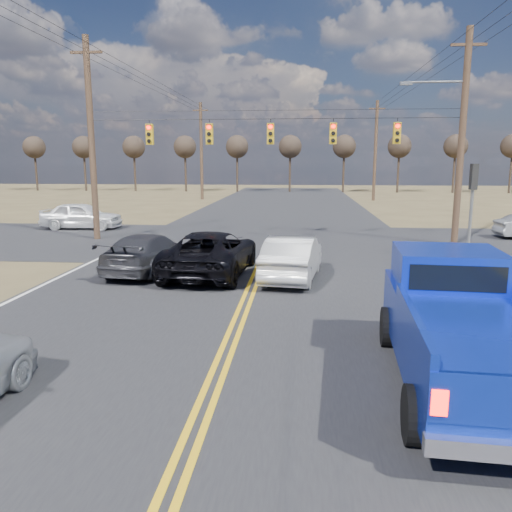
# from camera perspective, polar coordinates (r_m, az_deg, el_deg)

# --- Properties ---
(ground) EXTENTS (160.00, 160.00, 0.00)m
(ground) POSITION_cam_1_polar(r_m,az_deg,el_deg) (8.01, -6.87, -19.13)
(ground) COLOR brown
(ground) RESTS_ON ground
(road_main) EXTENTS (14.00, 120.00, 0.02)m
(road_main) POSITION_cam_1_polar(r_m,az_deg,el_deg) (17.31, -0.03, -2.54)
(road_main) COLOR #28282B
(road_main) RESTS_ON ground
(road_cross) EXTENTS (120.00, 12.00, 0.02)m
(road_cross) POSITION_cam_1_polar(r_m,az_deg,el_deg) (25.15, 1.61, 1.64)
(road_cross) COLOR #28282B
(road_cross) RESTS_ON ground
(signal_gantry) EXTENTS (19.60, 4.83, 10.00)m
(signal_gantry) POSITION_cam_1_polar(r_m,az_deg,el_deg) (24.61, 2.84, 13.26)
(signal_gantry) COLOR #473323
(signal_gantry) RESTS_ON ground
(utility_poles) EXTENTS (19.60, 58.32, 10.00)m
(utility_poles) POSITION_cam_1_polar(r_m,az_deg,el_deg) (23.86, 1.53, 13.74)
(utility_poles) COLOR #473323
(utility_poles) RESTS_ON ground
(treeline) EXTENTS (87.00, 117.80, 7.40)m
(treeline) POSITION_cam_1_polar(r_m,az_deg,el_deg) (33.82, 2.63, 13.66)
(treeline) COLOR #33261C
(treeline) RESTS_ON ground
(pickup_truck) EXTENTS (2.73, 6.13, 2.25)m
(pickup_truck) POSITION_cam_1_polar(r_m,az_deg,el_deg) (9.69, 22.30, -7.43)
(pickup_truck) COLOR black
(pickup_truck) RESTS_ON ground
(black_suv) EXTENTS (2.97, 5.80, 1.57)m
(black_suv) POSITION_cam_1_polar(r_m,az_deg,el_deg) (17.82, -5.16, 0.37)
(black_suv) COLOR black
(black_suv) RESTS_ON ground
(white_car_queue) EXTENTS (2.14, 4.70, 1.49)m
(white_car_queue) POSITION_cam_1_polar(r_m,az_deg,el_deg) (17.09, 4.19, -0.18)
(white_car_queue) COLOR silver
(white_car_queue) RESTS_ON ground
(dgrey_car_queue) EXTENTS (2.59, 5.06, 1.40)m
(dgrey_car_queue) POSITION_cam_1_polar(r_m,az_deg,el_deg) (18.62, -12.21, 0.36)
(dgrey_car_queue) COLOR #38383D
(dgrey_car_queue) RESTS_ON ground
(cross_car_west) EXTENTS (1.92, 4.72, 1.60)m
(cross_car_west) POSITION_cam_1_polar(r_m,az_deg,el_deg) (31.60, -19.33, 4.37)
(cross_car_west) COLOR white
(cross_car_west) RESTS_ON ground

